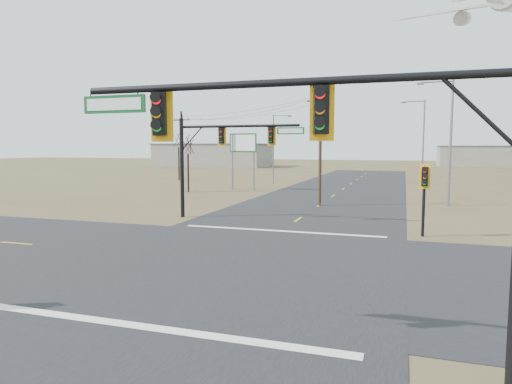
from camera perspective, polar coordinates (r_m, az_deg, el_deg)
ground at (r=19.87m, az=-2.51°, el=-8.73°), size 320.00×320.00×0.00m
road_ew at (r=19.87m, az=-2.51°, el=-8.71°), size 160.00×14.00×0.02m
road_ns at (r=19.87m, az=-2.51°, el=-8.70°), size 14.00×160.00×0.02m
stop_bar_near at (r=13.43m, az=-14.28°, el=-15.93°), size 12.00×0.40×0.01m
stop_bar_far at (r=26.85m, az=3.14°, el=-4.88°), size 12.00×0.40×0.01m
mast_arm_near at (r=10.17m, az=9.47°, el=6.40°), size 10.34×0.56×6.96m
mast_arm_far at (r=31.09m, az=-4.31°, el=5.76°), size 8.84×0.46×6.92m
pedestal_signal_ne at (r=26.48m, az=20.31°, el=1.07°), size 0.60×0.51×4.03m
utility_pole_near at (r=38.49m, az=8.03°, el=5.47°), size 2.28×0.27×9.33m
utility_pole_far at (r=50.38m, az=-9.23°, el=4.99°), size 2.05×0.50×8.44m
highway_sign at (r=52.37m, az=-1.64°, el=5.23°), size 3.43×0.63×6.49m
streetlight_a at (r=41.41m, az=22.87°, el=6.55°), size 2.92×0.28×10.52m
streetlight_b at (r=65.11m, az=19.98°, el=6.49°), size 3.13×0.42×11.18m
streetlight_c at (r=60.96m, az=2.37°, el=5.88°), size 2.59×0.42×9.25m
bare_tree_a at (r=50.63m, az=-8.52°, el=5.93°), size 3.27×3.27×6.62m
bare_tree_b at (r=68.84m, az=-9.67°, el=6.47°), size 3.61×3.61×7.53m
warehouse_left at (r=117.73m, az=-5.37°, el=4.55°), size 28.00×14.00×5.50m
warehouse_mid at (r=129.33m, az=26.23°, el=3.99°), size 20.00×12.00×5.00m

